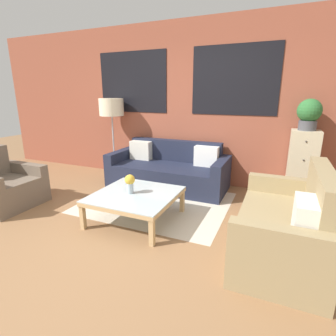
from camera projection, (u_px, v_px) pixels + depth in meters
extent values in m
plane|color=#8E6642|center=(102.00, 239.00, 2.96)|extent=(16.00, 16.00, 0.00)
cube|color=brown|center=(180.00, 105.00, 4.74)|extent=(8.40, 0.08, 2.80)
cube|color=black|center=(133.00, 82.00, 4.95)|extent=(1.40, 0.01, 1.10)
cube|color=black|center=(234.00, 80.00, 4.23)|extent=(1.40, 0.01, 1.10)
cube|color=beige|center=(156.00, 202.00, 3.97)|extent=(2.11, 1.70, 0.00)
cube|color=#1E2338|center=(166.00, 177.00, 4.52)|extent=(1.72, 0.72, 0.40)
cube|color=#1E2338|center=(175.00, 161.00, 4.86)|extent=(1.72, 0.16, 0.78)
cube|color=#1E2338|center=(122.00, 166.00, 4.93)|extent=(0.16, 0.88, 0.58)
cube|color=#1E2338|center=(221.00, 178.00, 4.21)|extent=(0.16, 0.88, 0.58)
cube|color=silver|center=(141.00, 150.00, 4.91)|extent=(0.40, 0.16, 0.34)
cube|color=white|center=(206.00, 156.00, 4.43)|extent=(0.40, 0.16, 0.34)
cube|color=#99845B|center=(270.00, 233.00, 2.69)|extent=(0.64, 1.22, 0.42)
cube|color=#99845B|center=(318.00, 218.00, 2.47)|extent=(0.16, 1.22, 0.92)
cube|color=#99845B|center=(281.00, 201.00, 3.24)|extent=(0.80, 0.14, 0.62)
cube|color=#99845B|center=(279.00, 264.00, 2.04)|extent=(0.80, 0.14, 0.62)
cube|color=silver|center=(304.00, 219.00, 2.16)|extent=(0.16, 0.40, 0.34)
cube|color=#6B5B4C|center=(11.00, 193.00, 3.79)|extent=(0.64, 0.56, 0.40)
cube|color=#6B5B4C|center=(27.00, 180.00, 4.11)|extent=(0.80, 0.14, 0.56)
cube|color=silver|center=(135.00, 194.00, 3.34)|extent=(1.01, 1.01, 0.01)
cube|color=tan|center=(114.00, 211.00, 2.92)|extent=(1.01, 0.05, 0.05)
cube|color=tan|center=(152.00, 185.00, 3.77)|extent=(1.01, 0.05, 0.05)
cube|color=tan|center=(105.00, 191.00, 3.53)|extent=(0.05, 1.01, 0.05)
cube|color=tan|center=(170.00, 202.00, 3.17)|extent=(0.05, 1.01, 0.05)
cube|color=tan|center=(83.00, 215.00, 3.15)|extent=(0.06, 0.05, 0.35)
cube|color=tan|center=(152.00, 231.00, 2.80)|extent=(0.05, 0.05, 0.35)
cube|color=tan|center=(125.00, 190.00, 3.98)|extent=(0.06, 0.06, 0.35)
cube|color=tan|center=(182.00, 200.00, 3.62)|extent=(0.05, 0.06, 0.35)
cylinder|color=#B2B2B7|center=(115.00, 175.00, 5.30)|extent=(0.28, 0.28, 0.02)
cylinder|color=#B2B2B7|center=(114.00, 146.00, 5.14)|extent=(0.03, 0.03, 1.17)
cylinder|color=beige|center=(111.00, 107.00, 4.94)|extent=(0.46, 0.46, 0.32)
cube|color=#C6B793|center=(302.00, 166.00, 3.95)|extent=(0.40, 0.37, 1.08)
sphere|color=#38332D|center=(306.00, 142.00, 3.68)|extent=(0.02, 0.02, 0.02)
sphere|color=#38332D|center=(304.00, 160.00, 3.75)|extent=(0.02, 0.02, 0.02)
sphere|color=#38332D|center=(301.00, 178.00, 3.82)|extent=(0.02, 0.02, 0.02)
sphere|color=#38332D|center=(298.00, 195.00, 3.90)|extent=(0.02, 0.02, 0.02)
cylinder|color=#47474C|center=(307.00, 125.00, 3.79)|extent=(0.24, 0.24, 0.14)
sphere|color=#2D6B33|center=(310.00, 111.00, 3.73)|extent=(0.33, 0.33, 0.33)
cylinder|color=#ADBCC6|center=(130.00, 188.00, 3.33)|extent=(0.09, 0.09, 0.14)
sphere|color=gold|center=(130.00, 180.00, 3.30)|extent=(0.13, 0.13, 0.13)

